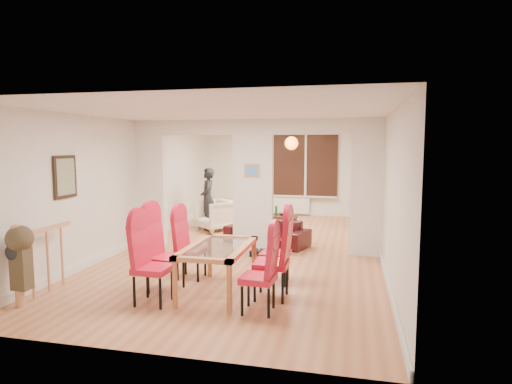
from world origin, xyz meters
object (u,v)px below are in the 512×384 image
(bottle, at_px, (276,210))
(dining_chair_lb, at_px, (166,252))
(television, at_px, (354,216))
(dining_chair_la, at_px, (153,262))
(dining_chair_lc, at_px, (191,246))
(dining_chair_rc, at_px, (275,249))
(dining_table, at_px, (218,269))
(person, at_px, (208,198))
(coffee_table, at_px, (277,220))
(dining_chair_ra, at_px, (258,272))
(armchair, at_px, (215,215))
(bowl, at_px, (283,214))
(sofa, at_px, (267,232))
(dining_chair_rb, at_px, (271,257))

(bottle, bearing_deg, dining_chair_lb, -96.40)
(television, bearing_deg, dining_chair_la, 178.18)
(dining_chair_lc, height_order, bottle, dining_chair_lc)
(dining_chair_rc, distance_m, television, 5.07)
(dining_chair_lb, bearing_deg, dining_table, 14.58)
(dining_chair_la, bearing_deg, person, 103.36)
(dining_chair_lb, xyz_separation_m, coffee_table, (0.65, 5.48, -0.45))
(dining_chair_ra, bearing_deg, dining_chair_lb, 165.15)
(dining_chair_la, xyz_separation_m, coffee_table, (0.61, 5.98, -0.43))
(coffee_table, bearing_deg, dining_chair_la, -95.80)
(dining_chair_rc, relative_size, television, 1.14)
(dining_chair_la, xyz_separation_m, television, (2.61, 6.12, -0.29))
(armchair, xyz_separation_m, coffee_table, (1.37, 1.03, -0.25))
(dining_table, height_order, television, dining_table)
(dining_chair_la, xyz_separation_m, bowl, (0.76, 6.07, -0.28))
(dining_chair_lc, bearing_deg, dining_chair_la, -85.94)
(dining_chair_la, bearing_deg, television, 69.06)
(sofa, relative_size, armchair, 2.18)
(dining_chair_lb, xyz_separation_m, person, (-0.97, 4.63, 0.19))
(dining_chair_lc, relative_size, person, 0.68)
(dining_table, relative_size, dining_chair_lb, 1.29)
(television, relative_size, bowl, 4.10)
(dining_chair_rc, height_order, sofa, dining_chair_rc)
(dining_chair_la, height_order, dining_chair_ra, dining_chair_la)
(dining_table, distance_m, armchair, 4.62)
(dining_chair_ra, height_order, armchair, dining_chair_ra)
(dining_chair_la, distance_m, person, 5.23)
(dining_chair_rb, distance_m, television, 5.70)
(dining_chair_lc, relative_size, coffee_table, 0.97)
(dining_chair_rc, relative_size, sofa, 0.59)
(person, relative_size, television, 1.65)
(dining_table, relative_size, coffee_table, 1.37)
(dining_chair_la, height_order, dining_chair_rc, dining_chair_la)
(dining_chair_la, relative_size, dining_chair_ra, 1.08)
(dining_chair_lb, xyz_separation_m, dining_chair_ra, (1.46, -0.48, -0.05))
(dining_chair_rb, xyz_separation_m, bottle, (-0.91, 5.51, -0.20))
(dining_chair_ra, xyz_separation_m, dining_chair_rb, (0.07, 0.52, 0.06))
(dining_chair_lb, bearing_deg, armchair, 108.38)
(bottle, bearing_deg, dining_table, -88.53)
(dining_chair_lb, relative_size, armchair, 1.40)
(dining_chair_lb, distance_m, armchair, 4.51)
(person, bearing_deg, coffee_table, 99.91)
(dining_chair_lc, bearing_deg, dining_chair_lb, -93.39)
(bottle, bearing_deg, dining_chair_rb, -80.64)
(dining_table, distance_m, dining_chair_rc, 0.96)
(sofa, distance_m, coffee_table, 2.32)
(sofa, height_order, bottle, sofa)
(dining_chair_la, height_order, dining_chair_rb, dining_chair_rb)
(armchair, height_order, bowl, armchair)
(dining_table, xyz_separation_m, dining_chair_rb, (0.77, -0.03, 0.23))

